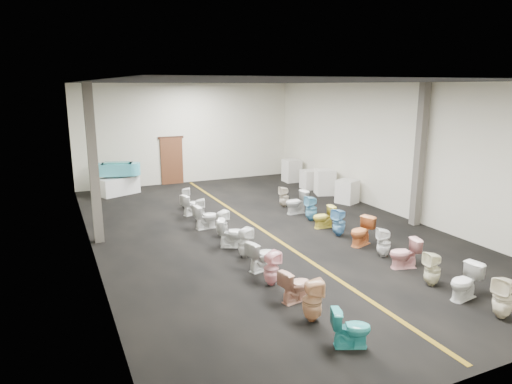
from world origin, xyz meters
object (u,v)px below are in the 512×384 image
toilet_left_3 (271,269)px  toilet_right_4 (384,243)px  toilet_left_9 (199,210)px  toilet_right_2 (432,269)px  toilet_left_2 (295,285)px  appliance_crate_a (347,191)px  toilet_left_5 (245,243)px  toilet_right_5 (362,232)px  toilet_right_3 (404,253)px  toilet_right_10 (284,197)px  appliance_crate_d (292,171)px  toilet_right_7 (324,217)px  toilet_right_8 (311,208)px  bathtub (117,169)px  appliance_crate_c (310,179)px  toilet_left_1 (312,301)px  toilet_left_6 (232,233)px  toilet_right_9 (296,202)px  toilet_left_10 (192,204)px  toilet_right_1 (465,282)px  toilet_right_0 (503,298)px  toilet_left_8 (206,217)px  display_table (118,186)px  toilet_left_7 (222,223)px  toilet_left_11 (185,198)px  appliance_crate_b (325,182)px  toilet_left_0 (351,328)px

toilet_left_3 → toilet_right_4: toilet_left_3 is taller
toilet_left_9 → toilet_right_2: 7.66m
toilet_left_2 → appliance_crate_a: bearing=-54.2°
toilet_left_5 → toilet_right_5: (3.35, -0.52, 0.00)m
toilet_left_9 → toilet_right_3: bearing=-135.7°
toilet_right_10 → toilet_right_5: bearing=4.6°
toilet_right_10 → toilet_right_3: bearing=4.0°
appliance_crate_d → toilet_left_9: (-5.90, -4.37, -0.13)m
toilet_right_7 → toilet_right_8: (0.05, 0.83, 0.07)m
bathtub → toilet_right_3: (5.25, -11.00, -0.69)m
appliance_crate_c → toilet_right_4: 8.18m
appliance_crate_d → toilet_left_9: bearing=-143.4°
toilet_left_1 → toilet_left_6: 4.47m
toilet_left_1 → toilet_right_9: size_ratio=1.03×
toilet_left_10 → toilet_right_1: toilet_right_1 is taller
toilet_right_10 → toilet_left_6: bearing=-41.8°
appliance_crate_a → toilet_right_0: bearing=-106.5°
toilet_left_5 → toilet_right_4: (3.33, -1.49, -0.01)m
toilet_right_1 → toilet_left_8: bearing=-162.8°
toilet_left_6 → toilet_right_1: (3.27, -5.02, -0.01)m
toilet_left_6 → toilet_right_2: bearing=-118.6°
toilet_right_0 → toilet_left_8: bearing=-169.7°
toilet_right_4 → toilet_right_0: bearing=19.6°
toilet_right_2 → toilet_right_5: bearing=-177.7°
appliance_crate_d → toilet_left_8: 7.89m
display_table → toilet_right_7: (5.22, -7.41, -0.00)m
toilet_left_1 → toilet_left_5: size_ratio=1.06×
appliance_crate_d → toilet_left_7: size_ratio=1.32×
toilet_right_3 → toilet_left_9: bearing=-136.1°
appliance_crate_a → toilet_left_11: size_ratio=1.18×
toilet_left_2 → toilet_right_2: size_ratio=0.90×
toilet_left_9 → toilet_right_5: 5.37m
toilet_left_11 → toilet_right_4: size_ratio=0.97×
toilet_left_5 → toilet_right_3: size_ratio=1.05×
appliance_crate_d → toilet_left_11: size_ratio=1.38×
toilet_left_3 → toilet_right_10: size_ratio=1.02×
display_table → toilet_right_2: 13.09m
toilet_left_5 → toilet_right_0: 5.99m
toilet_right_8 → toilet_left_6: bearing=-67.9°
appliance_crate_b → toilet_left_11: (-5.83, 0.33, -0.14)m
toilet_left_11 → toilet_right_5: (3.37, -6.00, 0.02)m
toilet_right_8 → toilet_right_4: bearing=1.7°
appliance_crate_d → toilet_left_11: appliance_crate_d is taller
display_table → toilet_right_9: size_ratio=1.97×
display_table → toilet_left_1: 12.43m
toilet_left_0 → toilet_right_5: toilet_right_5 is taller
toilet_right_2 → display_table: bearing=-150.6°
toilet_right_5 → toilet_right_9: (-0.05, 3.62, 0.01)m
toilet_left_8 → toilet_right_7: 3.72m
toilet_left_10 → toilet_right_8: 4.14m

